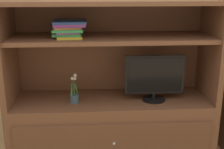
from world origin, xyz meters
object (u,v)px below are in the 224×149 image
(media_console, at_px, (112,110))
(potted_plant, at_px, (74,96))
(magazine_stack, at_px, (69,29))
(tv_monitor, at_px, (155,77))

(media_console, height_order, potted_plant, media_console)
(potted_plant, relative_size, magazine_stack, 0.84)
(potted_plant, xyz_separation_m, magazine_stack, (-0.03, 0.06, 0.59))
(media_console, distance_m, magazine_stack, 0.86)
(magazine_stack, bearing_deg, tv_monitor, -4.02)
(tv_monitor, bearing_deg, magazine_stack, 175.98)
(media_console, height_order, tv_monitor, media_console)
(media_console, distance_m, tv_monitor, 0.52)
(tv_monitor, height_order, potted_plant, tv_monitor)
(tv_monitor, bearing_deg, potted_plant, -179.09)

